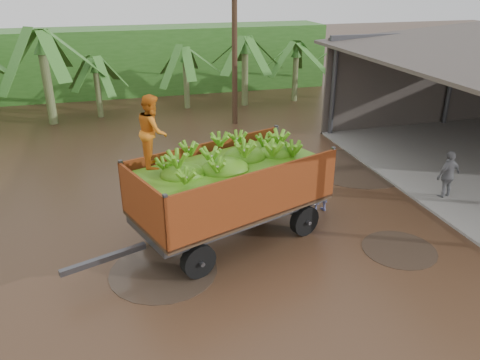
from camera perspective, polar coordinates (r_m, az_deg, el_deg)
name	(u,v)px	position (r m, az deg, el deg)	size (l,w,h in m)	color
ground	(250,209)	(13.78, 1.18, -3.51)	(100.00, 100.00, 0.00)	black
hedge_north	(136,61)	(28.12, -12.58, 14.03)	(22.00, 3.00, 3.60)	#2D661E
banana_trailer	(230,185)	(11.71, -1.28, -0.61)	(6.81, 3.89, 3.93)	#AA4418
man_blue	(321,184)	(13.45, 9.79, -0.49)	(0.63, 0.42, 1.74)	#6972BF
man_grey	(448,175)	(15.40, 24.04, 0.53)	(0.91, 0.38, 1.55)	gray
utility_pole	(235,40)	(21.00, -0.67, 16.68)	(1.20, 0.24, 7.31)	#47301E
banana_plants	(40,104)	(19.25, -23.21, 8.50)	(23.75, 20.05, 4.40)	#2D661E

